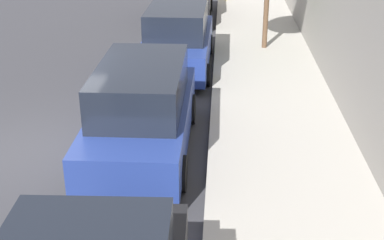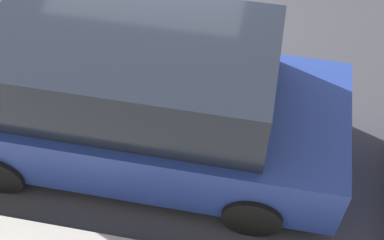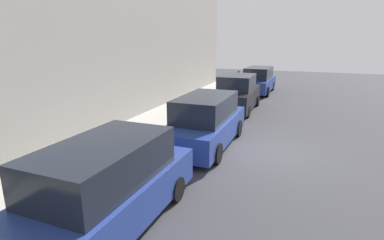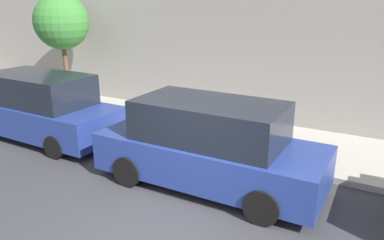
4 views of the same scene
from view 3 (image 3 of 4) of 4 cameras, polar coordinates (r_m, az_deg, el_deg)
name	(u,v)px [view 3 (image 3 of 4)]	position (r m, az deg, el deg)	size (l,w,h in m)	color
ground_plane	(263,151)	(11.15, 13.36, -5.68)	(60.00, 60.00, 0.00)	#38383D
sidewalk	(141,133)	(12.74, -9.75, -2.50)	(3.13, 32.00, 0.15)	#B2ADA3
parked_minivan_nearest	(258,80)	(23.14, 12.52, 7.37)	(2.02, 4.94, 1.90)	navy
parked_suv_second	(237,94)	(17.07, 8.50, 4.98)	(2.08, 4.85, 1.98)	black
parked_minivan_third	(206,122)	(11.13, 2.61, -0.33)	(2.02, 4.91, 1.90)	navy
parked_minivan_fourth	(106,187)	(6.57, -16.11, -12.23)	(2.02, 4.93, 1.90)	navy
parking_meter_near	(239,77)	(24.56, 8.86, 8.13)	(0.11, 0.15, 1.36)	#ADADB2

